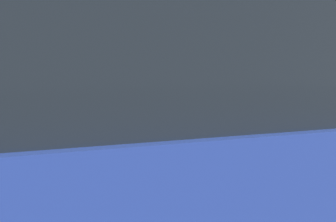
% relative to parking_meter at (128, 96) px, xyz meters
% --- Properties ---
extents(sidewalk_curb, '(36.00, 2.82, 0.15)m').
position_rel_parking_meter_xyz_m(sidewalk_curb, '(-0.20, 0.99, -1.13)').
color(sidewalk_curb, gray).
rests_on(sidewalk_curb, ground).
extents(parking_meter, '(0.18, 0.19, 1.45)m').
position_rel_parking_meter_xyz_m(parking_meter, '(0.00, 0.00, 0.00)').
color(parking_meter, slate).
rests_on(parking_meter, sidewalk_curb).
extents(pedestrian_at_meter, '(0.66, 0.56, 1.66)m').
position_rel_parking_meter_xyz_m(pedestrian_at_meter, '(0.67, -0.04, -0.12)').
color(pedestrian_at_meter, slate).
rests_on(pedestrian_at_meter, sidewalk_curb).
extents(parked_hatchback_blue, '(4.04, 1.86, 1.81)m').
position_rel_parking_meter_xyz_m(parked_hatchback_blue, '(-0.99, -1.62, -0.29)').
color(parked_hatchback_blue, navy).
rests_on(parked_hatchback_blue, ground).
extents(background_railing, '(24.06, 0.06, 1.07)m').
position_rel_parking_meter_xyz_m(background_railing, '(-0.20, 2.17, -0.30)').
color(background_railing, '#2D7A38').
rests_on(background_railing, sidewalk_curb).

